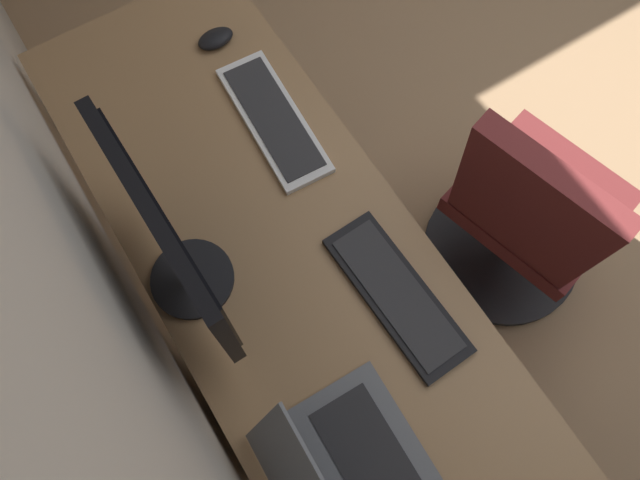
# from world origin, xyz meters

# --- Properties ---
(wall_back) EXTENTS (4.99, 0.10, 2.60)m
(wall_back) POSITION_xyz_m (0.00, 2.01, 1.30)
(wall_back) COLOR beige
(wall_back) RESTS_ON ground
(desk) EXTENTS (1.98, 0.65, 0.73)m
(desk) POSITION_xyz_m (0.03, 1.62, 0.66)
(desk) COLOR #936D47
(desk) RESTS_ON ground
(drawer_pedestal) EXTENTS (0.40, 0.51, 0.69)m
(drawer_pedestal) POSITION_xyz_m (-0.12, 1.65, 0.35)
(drawer_pedestal) COLOR #936D47
(drawer_pedestal) RESTS_ON ground
(monitor_primary) EXTENTS (0.51, 0.20, 0.44)m
(monitor_primary) POSITION_xyz_m (0.18, 1.83, 0.98)
(monitor_primary) COLOR black
(monitor_primary) RESTS_ON desk
(laptop_leftmost) EXTENTS (0.34, 0.33, 0.20)m
(laptop_leftmost) POSITION_xyz_m (-0.37, 1.76, 0.78)
(laptop_leftmost) COLOR #595B60
(laptop_leftmost) RESTS_ON desk
(keyboard_main) EXTENTS (0.42, 0.16, 0.02)m
(keyboard_main) POSITION_xyz_m (-0.11, 1.44, 0.74)
(keyboard_main) COLOR black
(keyboard_main) RESTS_ON desk
(keyboard_spare) EXTENTS (0.43, 0.17, 0.02)m
(keyboard_spare) POSITION_xyz_m (0.45, 1.45, 0.74)
(keyboard_spare) COLOR silver
(keyboard_spare) RESTS_ON desk
(mouse_spare) EXTENTS (0.06, 0.10, 0.03)m
(mouse_spare) POSITION_xyz_m (0.76, 1.45, 0.75)
(mouse_spare) COLOR black
(mouse_spare) RESTS_ON desk
(office_chair) EXTENTS (0.56, 0.60, 0.97)m
(office_chair) POSITION_xyz_m (-0.07, 0.91, 0.46)
(office_chair) COLOR maroon
(office_chair) RESTS_ON ground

